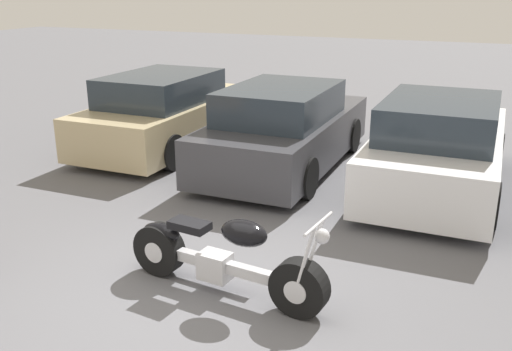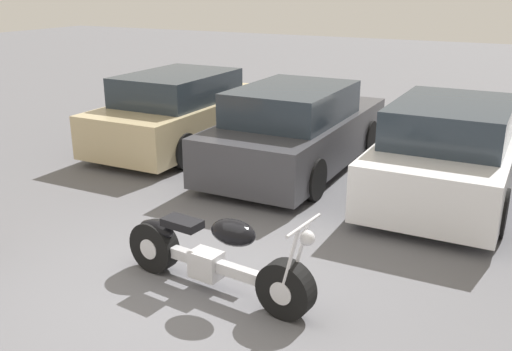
{
  "view_description": "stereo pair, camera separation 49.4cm",
  "coord_description": "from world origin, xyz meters",
  "px_view_note": "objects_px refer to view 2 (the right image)",
  "views": [
    {
      "loc": [
        2.82,
        -4.6,
        3.18
      ],
      "look_at": [
        0.11,
        1.7,
        0.85
      ],
      "focal_mm": 40.0,
      "sensor_mm": 36.0,
      "label": 1
    },
    {
      "loc": [
        3.27,
        -4.39,
        3.18
      ],
      "look_at": [
        0.11,
        1.7,
        0.85
      ],
      "focal_mm": 40.0,
      "sensor_mm": 36.0,
      "label": 2
    }
  ],
  "objects_px": {
    "parked_car_dark_grey": "(297,130)",
    "parked_car_white": "(450,151)",
    "parked_car_champagne": "(184,111)",
    "motorcycle": "(213,257)"
  },
  "relations": [
    {
      "from": "parked_car_champagne",
      "to": "parked_car_dark_grey",
      "type": "xyz_separation_m",
      "value": [
        2.65,
        -0.38,
        0.0
      ]
    },
    {
      "from": "parked_car_dark_grey",
      "to": "parked_car_white",
      "type": "bearing_deg",
      "value": -2.18
    },
    {
      "from": "parked_car_champagne",
      "to": "parked_car_white",
      "type": "height_order",
      "value": "same"
    },
    {
      "from": "motorcycle",
      "to": "parked_car_dark_grey",
      "type": "relative_size",
      "value": 0.52
    },
    {
      "from": "motorcycle",
      "to": "parked_car_champagne",
      "type": "xyz_separation_m",
      "value": [
        -3.59,
        4.77,
        0.3
      ]
    },
    {
      "from": "parked_car_dark_grey",
      "to": "parked_car_white",
      "type": "relative_size",
      "value": 1.0
    },
    {
      "from": "parked_car_champagne",
      "to": "parked_car_dark_grey",
      "type": "relative_size",
      "value": 1.0
    },
    {
      "from": "motorcycle",
      "to": "parked_car_white",
      "type": "relative_size",
      "value": 0.52
    },
    {
      "from": "motorcycle",
      "to": "parked_car_white",
      "type": "xyz_separation_m",
      "value": [
        1.7,
        4.29,
        0.3
      ]
    },
    {
      "from": "motorcycle",
      "to": "parked_car_dark_grey",
      "type": "xyz_separation_m",
      "value": [
        -0.94,
        4.39,
        0.3
      ]
    }
  ]
}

